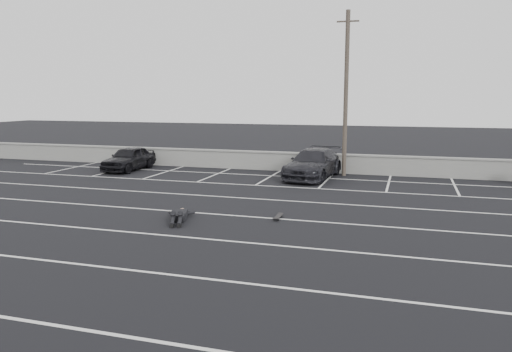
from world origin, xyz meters
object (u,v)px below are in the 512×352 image
(car_right, at_px, (313,164))
(utility_pole, at_px, (346,94))
(car_left, at_px, (129,158))
(skateboard, at_px, (278,217))
(person, at_px, (180,212))

(car_right, xyz_separation_m, utility_pole, (1.42, 1.21, 3.55))
(car_left, relative_size, utility_pole, 0.47)
(car_right, bearing_deg, utility_pole, 46.75)
(car_left, distance_m, car_right, 10.51)
(car_left, bearing_deg, car_right, 2.20)
(car_right, height_order, utility_pole, utility_pole)
(car_right, distance_m, skateboard, 9.01)
(car_left, distance_m, skateboard, 13.95)
(utility_pole, bearing_deg, person, -110.46)
(car_left, distance_m, utility_pole, 12.56)
(car_left, xyz_separation_m, person, (7.77, -9.53, -0.43))
(car_left, bearing_deg, utility_pole, 7.74)
(person, bearing_deg, car_right, 56.35)
(skateboard, bearing_deg, car_left, 140.11)
(utility_pole, height_order, person, utility_pole)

